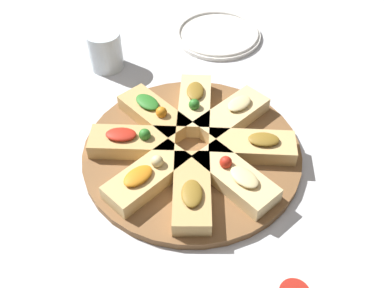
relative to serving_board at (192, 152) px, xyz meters
The scene contains 12 objects.
ground_plane 0.01m from the serving_board, ahead, with size 3.00×3.00×0.00m, color silver.
serving_board is the anchor object (origin of this frame).
focaccia_slice_0 0.12m from the serving_board, 82.83° to the left, with size 0.09×0.18×0.05m.
focaccia_slice_1 0.12m from the serving_board, 127.82° to the left, with size 0.16×0.17×0.05m.
focaccia_slice_2 0.12m from the serving_board, behind, with size 0.17×0.08×0.05m.
focaccia_slice_3 0.12m from the serving_board, 139.97° to the right, with size 0.17×0.16×0.04m.
focaccia_slice_4 0.12m from the serving_board, 97.59° to the right, with size 0.09×0.18×0.05m.
focaccia_slice_5 0.12m from the serving_board, 53.20° to the right, with size 0.16×0.18×0.04m.
focaccia_slice_6 0.12m from the serving_board, ahead, with size 0.17×0.08×0.04m.
focaccia_slice_7 0.12m from the serving_board, 37.28° to the left, with size 0.18×0.16×0.05m.
plate_right 0.44m from the serving_board, 31.02° to the left, with size 0.23×0.23×0.02m.
water_glass 0.37m from the serving_board, 75.14° to the left, with size 0.08×0.08×0.09m, color silver.
Camera 1 is at (-0.47, -0.40, 0.67)m, focal length 42.00 mm.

